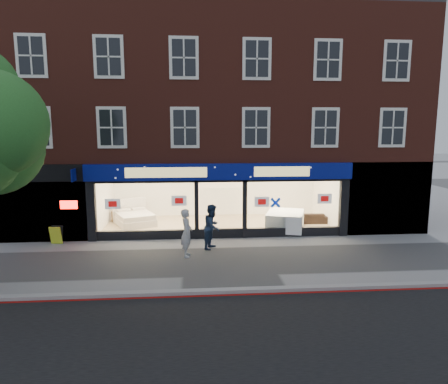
{
  "coord_description": "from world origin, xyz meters",
  "views": [
    {
      "loc": [
        -1.22,
        -13.94,
        4.75
      ],
      "look_at": [
        0.1,
        2.5,
        2.13
      ],
      "focal_mm": 32.0,
      "sensor_mm": 36.0,
      "label": 1
    }
  ],
  "objects": [
    {
      "name": "bedside_table",
      "position": [
        -5.1,
        6.29,
        0.38
      ],
      "size": [
        0.49,
        0.49,
        0.55
      ],
      "primitive_type": "cube",
      "rotation": [
        0.0,
        0.0,
        0.09
      ],
      "color": "brown",
      "rests_on": "showroom_floor"
    },
    {
      "name": "sofa",
      "position": [
        4.6,
        5.15,
        0.36
      ],
      "size": [
        1.77,
        0.74,
        0.51
      ],
      "primitive_type": "imported",
      "rotation": [
        0.0,
        0.0,
        3.11
      ],
      "color": "black",
      "rests_on": "showroom_floor"
    },
    {
      "name": "kerb_line",
      "position": [
        0.0,
        -3.1,
        0.01
      ],
      "size": [
        60.0,
        0.1,
        0.01
      ],
      "primitive_type": "cube",
      "color": "#8C0A07",
      "rests_on": "ground"
    },
    {
      "name": "a_board",
      "position": [
        -6.9,
        2.7,
        0.38
      ],
      "size": [
        0.53,
        0.38,
        0.76
      ],
      "primitive_type": "cube",
      "rotation": [
        0.0,
        0.0,
        -0.14
      ],
      "color": "#CAD826",
      "rests_on": "ground"
    },
    {
      "name": "pedestrian_blue",
      "position": [
        -0.44,
        1.54,
        0.89
      ],
      "size": [
        0.98,
        1.07,
        1.79
      ],
      "primitive_type": "imported",
      "rotation": [
        0.0,
        0.0,
        1.14
      ],
      "color": "#182945",
      "rests_on": "ground"
    },
    {
      "name": "pedestrian_grey",
      "position": [
        -1.45,
        0.6,
        0.91
      ],
      "size": [
        0.46,
        0.67,
        1.81
      ],
      "primitive_type": "imported",
      "rotation": [
        0.0,
        0.0,
        1.54
      ],
      "color": "#ABADB3",
      "rests_on": "ground"
    },
    {
      "name": "ground",
      "position": [
        0.0,
        0.0,
        0.0
      ],
      "size": [
        120.0,
        120.0,
        0.0
      ],
      "primitive_type": "plane",
      "color": "gray",
      "rests_on": "ground"
    },
    {
      "name": "display_bed",
      "position": [
        -4.09,
        5.54,
        0.42
      ],
      "size": [
        2.34,
        2.53,
        1.15
      ],
      "rotation": [
        0.0,
        0.0,
        0.41
      ],
      "color": "beige",
      "rests_on": "showroom_floor"
    },
    {
      "name": "building",
      "position": [
        -0.02,
        6.93,
        6.67
      ],
      "size": [
        19.0,
        8.26,
        10.3
      ],
      "color": "maroon",
      "rests_on": "ground"
    },
    {
      "name": "kerb_stone",
      "position": [
        0.0,
        -2.9,
        0.06
      ],
      "size": [
        60.0,
        0.25,
        0.12
      ],
      "primitive_type": "cube",
      "color": "gray",
      "rests_on": "ground"
    },
    {
      "name": "mattress_stack",
      "position": [
        3.1,
        4.0,
        0.51
      ],
      "size": [
        2.19,
        2.46,
        0.81
      ],
      "rotation": [
        0.0,
        0.0,
        -0.32
      ],
      "color": "white",
      "rests_on": "showroom_floor"
    },
    {
      "name": "showroom_floor",
      "position": [
        0.0,
        5.25,
        0.05
      ],
      "size": [
        11.0,
        4.5,
        0.1
      ],
      "primitive_type": "cube",
      "color": "tan",
      "rests_on": "ground"
    }
  ]
}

